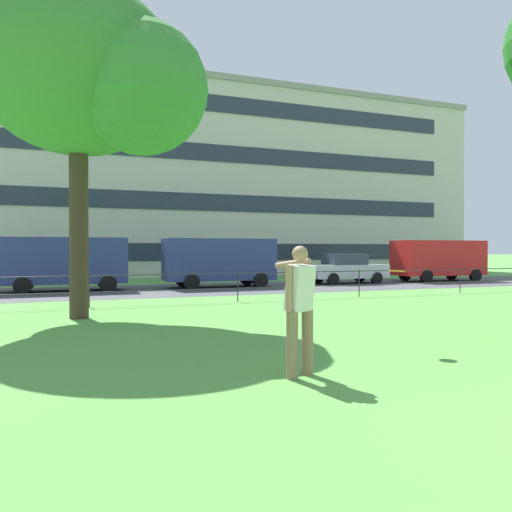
{
  "coord_description": "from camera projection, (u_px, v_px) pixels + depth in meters",
  "views": [
    {
      "loc": [
        -5.35,
        -2.22,
        1.73
      ],
      "look_at": [
        -1.18,
        8.69,
        1.59
      ],
      "focal_mm": 34.91,
      "sensor_mm": 36.0,
      "label": 1
    }
  ],
  "objects": [
    {
      "name": "person_thrower",
      "position": [
        299.0,
        306.0,
        6.78
      ],
      "size": [
        0.48,
        0.87,
        1.79
      ],
      "color": "#846B4C",
      "rests_on": "ground"
    },
    {
      "name": "car_silver_far_left",
      "position": [
        346.0,
        268.0,
        25.44
      ],
      "size": [
        4.04,
        1.89,
        1.54
      ],
      "color": "#B7BABF",
      "rests_on": "ground"
    },
    {
      "name": "apartment_building_background",
      "position": [
        214.0,
        187.0,
        38.37
      ],
      "size": [
        37.9,
        12.34,
        13.19
      ],
      "color": "beige",
      "rests_on": "ground"
    },
    {
      "name": "panel_van_right",
      "position": [
        219.0,
        260.0,
        22.95
      ],
      "size": [
        5.01,
        2.13,
        2.24
      ],
      "color": "navy",
      "rests_on": "ground"
    },
    {
      "name": "street_strip",
      "position": [
        197.0,
        289.0,
        21.89
      ],
      "size": [
        80.0,
        6.97,
        0.01
      ],
      "primitive_type": "cube",
      "color": "#4C4C51",
      "rests_on": "ground"
    },
    {
      "name": "park_fence",
      "position": [
        238.0,
        281.0,
        16.61
      ],
      "size": [
        37.8,
        0.04,
        1.0
      ],
      "color": "#232328",
      "rests_on": "ground"
    },
    {
      "name": "frisbee",
      "position": [
        397.0,
        271.0,
        8.61
      ],
      "size": [
        0.28,
        0.28,
        0.04
      ],
      "color": "orange"
    },
    {
      "name": "tree_large_lawn",
      "position": [
        93.0,
        78.0,
        12.62
      ],
      "size": [
        5.62,
        6.1,
        8.37
      ],
      "color": "#423023",
      "rests_on": "ground"
    },
    {
      "name": "panel_van_left",
      "position": [
        438.0,
        258.0,
        27.5
      ],
      "size": [
        5.07,
        2.25,
        2.24
      ],
      "color": "red",
      "rests_on": "ground"
    },
    {
      "name": "panel_van_far_right",
      "position": [
        64.0,
        261.0,
        20.69
      ],
      "size": [
        5.01,
        2.12,
        2.24
      ],
      "color": "navy",
      "rests_on": "ground"
    }
  ]
}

